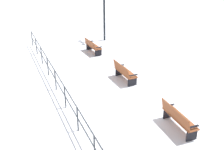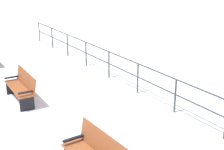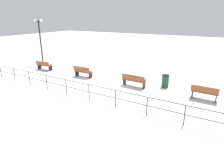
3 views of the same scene
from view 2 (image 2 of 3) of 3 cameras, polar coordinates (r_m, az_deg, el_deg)
ground_plane at (r=8.59m, az=-10.79°, el=-9.40°), size 80.00×80.00×0.00m
bench_second at (r=10.33m, az=-15.22°, el=-1.89°), size 0.57×1.70×0.90m
waterfront_railing at (r=9.92m, az=7.44°, el=-1.01°), size 0.05×19.15×1.00m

